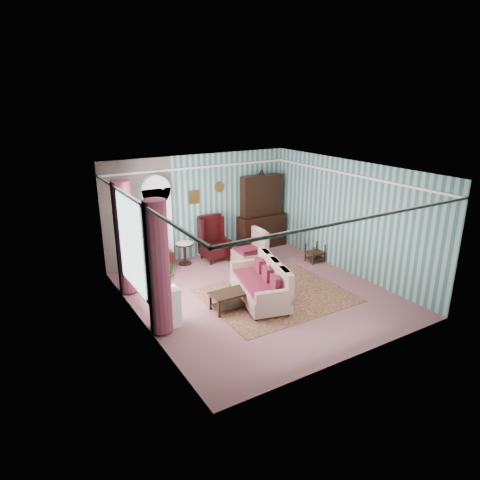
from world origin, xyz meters
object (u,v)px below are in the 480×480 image
wingback_right (215,239)px  floral_armchair (250,251)px  wingback_left (155,250)px  sofa (259,282)px  coffee_table (230,301)px  round_side_table (185,254)px  dresser_hutch (262,209)px  bookcase (157,226)px  seated_woman (155,251)px  plant_stand (165,308)px  nest_table (315,253)px

wingback_right → floral_armchair: size_ratio=1.36×
wingback_left → sofa: (1.42, -2.76, -0.15)m
coffee_table → floral_armchair: bearing=47.9°
round_side_table → dresser_hutch: bearing=2.6°
bookcase → round_side_table: (0.65, -0.24, -0.82)m
round_side_table → sofa: size_ratio=0.31×
sofa → coffee_table: bearing=105.7°
seated_woman → plant_stand: bearing=-106.2°
sofa → floral_armchair: size_ratio=2.10×
dresser_hutch → nest_table: size_ratio=4.37×
dresser_hutch → wingback_right: (-1.75, -0.27, -0.55)m
wingback_left → seated_woman: 0.04m
round_side_table → coffee_table: 2.94m
floral_armchair → coffee_table: 2.48m
wingback_right → sofa: wingback_right is taller
wingback_right → plant_stand: wingback_right is taller
dresser_hutch → floral_armchair: 1.86m
wingback_left → floral_armchair: wingback_left is taller
coffee_table → dresser_hutch: bearing=46.9°
bookcase → wingback_left: bookcase is taller
seated_woman → floral_armchair: bearing=-22.4°
wingback_right → floral_armchair: bearing=-59.9°
plant_stand → sofa: 2.22m
bookcase → coffee_table: (0.40, -3.17, -0.92)m
bookcase → coffee_table: size_ratio=2.68×
wingback_left → plant_stand: size_ratio=1.56×
dresser_hutch → seated_woman: bearing=-175.6°
bookcase → seated_woman: bearing=-122.7°
sofa → bookcase: bearing=34.5°
dresser_hutch → floral_armchair: size_ratio=2.57×
bookcase → sofa: bearing=-69.7°
bookcase → wingback_left: bearing=-122.7°
round_side_table → floral_armchair: bearing=-38.2°
floral_armchair → plant_stand: bearing=124.8°
nest_table → floral_armchair: floral_armchair is taller
bookcase → floral_armchair: (2.05, -1.34, -0.66)m
dresser_hutch → round_side_table: bearing=-177.4°
dresser_hutch → bookcase: bearing=177.9°
wingback_left → coffee_table: (0.65, -2.78, -0.42)m
wingback_right → plant_stand: size_ratio=1.56×
dresser_hutch → plant_stand: (-4.30, -3.02, -0.78)m
wingback_left → nest_table: 4.37m
bookcase → wingback_right: (1.50, -0.39, -0.50)m
wingback_left → floral_armchair: size_ratio=1.36×
seated_woman → nest_table: bearing=-20.8°
plant_stand → seated_woman: bearing=73.8°
wingback_right → seated_woman: 1.75m
bookcase → floral_armchair: bearing=-33.2°
wingback_left → sofa: bearing=-62.8°
bookcase → sofa: (1.17, -3.15, -0.65)m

